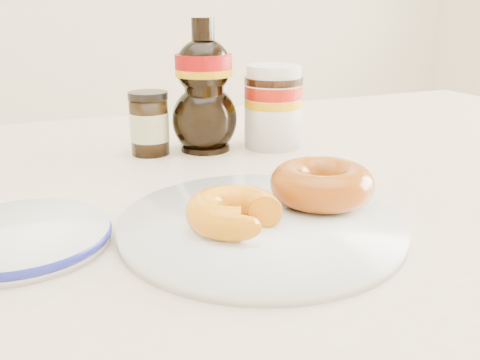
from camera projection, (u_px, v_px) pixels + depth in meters
name	position (u px, v px, depth m)	size (l,w,h in m)	color
dining_table	(266.00, 242.00, 0.67)	(1.40, 0.90, 0.75)	beige
plate	(261.00, 224.00, 0.49)	(0.26, 0.26, 0.01)	white
donut_bitten	(234.00, 211.00, 0.47)	(0.09, 0.09, 0.03)	orange
donut_whole	(322.00, 184.00, 0.53)	(0.10, 0.10, 0.04)	#8B3808
nutella_jar	(273.00, 103.00, 0.77)	(0.08, 0.08, 0.12)	white
syrup_bottle	(204.00, 86.00, 0.74)	(0.09, 0.08, 0.18)	black
dark_jar	(149.00, 124.00, 0.74)	(0.05, 0.05, 0.09)	black
blue_rim_saucer	(21.00, 237.00, 0.47)	(0.16, 0.16, 0.02)	white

